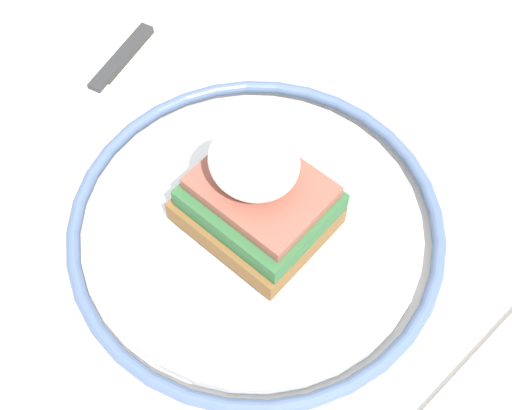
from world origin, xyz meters
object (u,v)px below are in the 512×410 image
(plate, at_px, (256,225))
(fork, at_px, (449,393))
(knife, at_px, (98,87))
(sandwich, at_px, (257,192))

(plate, xyz_separation_m, fork, (-0.17, 0.01, -0.01))
(knife, bearing_deg, sandwich, 176.17)
(knife, bearing_deg, plate, 175.60)
(sandwich, relative_size, knife, 0.51)
(fork, relative_size, knife, 0.84)
(plate, relative_size, knife, 1.42)
(knife, bearing_deg, fork, 176.24)
(fork, bearing_deg, knife, -3.76)
(plate, distance_m, sandwich, 0.04)
(plate, height_order, fork, plate)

